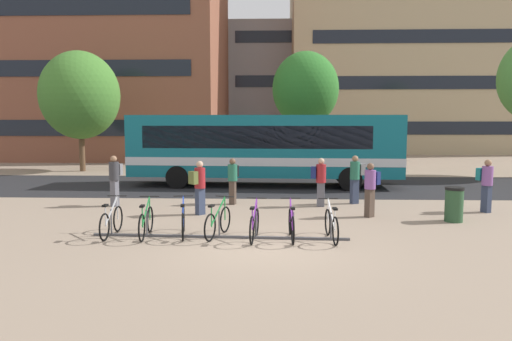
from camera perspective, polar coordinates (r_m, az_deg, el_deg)
The scene contains 24 objects.
ground at distance 11.53m, azimuth 0.99°, elevation -9.06°, with size 200.00×200.00×0.00m, color gray.
bus_lane_asphalt at distance 21.76m, azimuth 1.51°, elevation -1.83°, with size 80.00×7.20×0.01m, color #232326.
city_bus at distance 21.59m, azimuth 1.17°, elevation 2.83°, with size 12.13×3.14×3.20m.
bike_rack at distance 12.35m, azimuth -4.39°, elevation -7.60°, with size 6.60×0.35×0.70m.
parked_bicycle_silver_0 at distance 12.99m, azimuth -16.85°, elevation -5.85°, with size 0.52×1.72×0.99m.
parked_bicycle_green_1 at distance 12.68m, azimuth -12.97°, elevation -6.03°, with size 0.52×1.72×0.99m.
parked_bicycle_blue_2 at distance 12.57m, azimuth -8.67°, elevation -6.05°, with size 0.52×1.71×0.99m.
parked_bicycle_green_3 at distance 12.40m, azimuth -4.56°, elevation -6.16°, with size 0.65×1.67×0.99m.
parked_bicycle_purple_4 at distance 12.10m, azimuth -0.19°, elevation -6.46°, with size 0.52×1.72×0.99m.
parked_bicycle_purple_5 at distance 12.11m, azimuth 4.25°, elevation -6.46°, with size 0.52×1.72×0.99m.
parked_bicycle_white_6 at distance 12.17m, azimuth 8.98°, elevation -6.46°, with size 0.52×1.72×0.99m.
commuter_olive_pack_0 at distance 15.20m, azimuth -6.80°, elevation -1.60°, with size 0.58×0.59×1.71m.
commuter_teal_pack_1 at distance 17.21m, azimuth 25.75°, elevation -1.23°, with size 0.50×0.60×1.73m.
commuter_navy_pack_2 at distance 15.18m, azimuth 13.51°, elevation -1.79°, with size 0.59×0.58×1.68m.
commuter_grey_pack_3 at distance 17.34m, azimuth -16.49°, elevation -0.74°, with size 0.42×0.58×1.77m.
commuter_navy_pack_4 at distance 16.69m, azimuth 7.63°, elevation -0.97°, with size 0.56×0.38×1.69m.
commuter_black_pack_5 at distance 17.01m, azimuth -2.78°, elevation -0.87°, with size 0.41×0.57×1.64m.
commuter_grey_pack_6 at distance 17.46m, azimuth 11.79°, elevation -0.64°, with size 0.60×0.49×1.73m.
trash_bin at distance 15.31m, azimuth 22.53°, elevation -3.74°, with size 0.55×0.55×1.03m.
street_tree_0 at distance 29.57m, azimuth -20.25°, elevation 8.41°, with size 4.50×4.50×6.90m.
street_tree_1 at distance 28.09m, azimuth 5.92°, elevation 9.64°, with size 3.82×3.82×6.90m.
building_left_wing at distance 42.30m, azimuth -19.52°, elevation 15.40°, with size 21.62×13.00×20.15m.
building_right_wing at distance 49.21m, azimuth 20.16°, elevation 15.52°, with size 25.99×10.71×22.69m.
building_centre_block at distance 51.33m, azimuth 5.96°, elevation 9.63°, with size 15.96×10.83×12.33m.
Camera 1 is at (0.20, -11.12, 3.02)m, focal length 33.56 mm.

